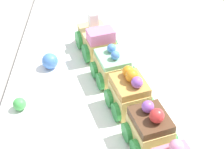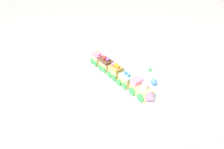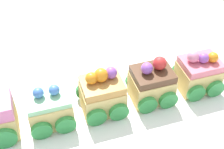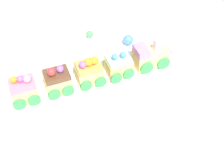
{
  "view_description": "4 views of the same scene",
  "coord_description": "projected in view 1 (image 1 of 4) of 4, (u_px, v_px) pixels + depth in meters",
  "views": [
    {
      "loc": [
        -0.48,
        0.04,
        0.44
      ],
      "look_at": [
        -0.02,
        0.04,
        0.08
      ],
      "focal_mm": 60.0,
      "sensor_mm": 36.0,
      "label": 1
    },
    {
      "loc": [
        0.64,
        -0.21,
        0.48
      ],
      "look_at": [
        0.01,
        -0.02,
        0.05
      ],
      "focal_mm": 28.0,
      "sensor_mm": 36.0,
      "label": 2
    },
    {
      "loc": [
        -0.05,
        0.34,
        0.38
      ],
      "look_at": [
        -0.04,
        -0.0,
        0.07
      ],
      "focal_mm": 50.0,
      "sensor_mm": 36.0,
      "label": 3
    },
    {
      "loc": [
        0.01,
        -0.55,
        0.59
      ],
      "look_at": [
        0.03,
        -0.02,
        0.07
      ],
      "focal_mm": 50.0,
      "sensor_mm": 36.0,
      "label": 4
    }
  ],
  "objects": [
    {
      "name": "display_board",
      "position": [
        134.0,
        98.0,
        0.65
      ],
      "size": [
        0.79,
        0.45,
        0.01
      ],
      "primitive_type": "cube",
      "color": "white",
      "rests_on": "ground_plane"
    },
    {
      "name": "cake_car_mint",
      "position": [
        112.0,
        68.0,
        0.67
      ],
      "size": [
        0.08,
        0.08,
        0.07
      ],
      "rotation": [
        0.0,
        0.0,
        0.34
      ],
      "color": "#E5C675",
      "rests_on": "display_board"
    },
    {
      "name": "ground_plane",
      "position": [
        134.0,
        101.0,
        0.65
      ],
      "size": [
        10.0,
        10.0,
        0.0
      ],
      "primitive_type": "plane",
      "color": "gray"
    },
    {
      "name": "cake_train_locomotive",
      "position": [
        95.0,
        39.0,
        0.74
      ],
      "size": [
        0.12,
        0.09,
        0.08
      ],
      "rotation": [
        0.0,
        0.0,
        0.34
      ],
      "color": "#E5C675",
      "rests_on": "display_board"
    },
    {
      "name": "gumball_blue",
      "position": [
        50.0,
        61.0,
        0.7
      ],
      "size": [
        0.03,
        0.03,
        0.03
      ],
      "primitive_type": "sphere",
      "color": "#4C84E0",
      "rests_on": "display_board"
    },
    {
      "name": "cake_car_chocolate",
      "position": [
        150.0,
        130.0,
        0.55
      ],
      "size": [
        0.08,
        0.08,
        0.08
      ],
      "rotation": [
        0.0,
        0.0,
        0.34
      ],
      "color": "#E5C675",
      "rests_on": "display_board"
    },
    {
      "name": "cake_car_caramel",
      "position": [
        129.0,
        94.0,
        0.6
      ],
      "size": [
        0.08,
        0.08,
        0.08
      ],
      "rotation": [
        0.0,
        0.0,
        0.34
      ],
      "color": "#E5C675",
      "rests_on": "display_board"
    },
    {
      "name": "gumball_green",
      "position": [
        20.0,
        104.0,
        0.61
      ],
      "size": [
        0.02,
        0.02,
        0.02
      ],
      "primitive_type": "sphere",
      "color": "#4CBC56",
      "rests_on": "display_board"
    }
  ]
}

